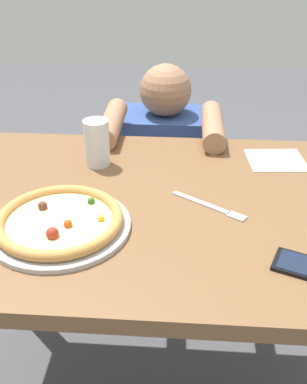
{
  "coord_description": "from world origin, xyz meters",
  "views": [
    {
      "loc": [
        0.05,
        -0.96,
        1.35
      ],
      "look_at": [
        -0.02,
        -0.0,
        0.78
      ],
      "focal_mm": 43.03,
      "sensor_mm": 36.0,
      "label": 1
    }
  ],
  "objects": [
    {
      "name": "dining_table",
      "position": [
        0.0,
        0.0,
        0.63
      ],
      "size": [
        1.23,
        0.79,
        0.75
      ],
      "color": "brown",
      "rests_on": "ground"
    },
    {
      "name": "pizza_near",
      "position": [
        -0.22,
        -0.13,
        0.77
      ],
      "size": [
        0.32,
        0.32,
        0.04
      ],
      "color": "#B7B7BC",
      "rests_on": "dining_table"
    },
    {
      "name": "water_cup_clear",
      "position": [
        -0.19,
        0.19,
        0.82
      ],
      "size": [
        0.07,
        0.07,
        0.13
      ],
      "color": "silver",
      "rests_on": "dining_table"
    },
    {
      "name": "paper_napkin",
      "position": [
        0.32,
        0.25,
        0.75
      ],
      "size": [
        0.17,
        0.16,
        0.0
      ],
      "primitive_type": "cube",
      "rotation": [
        0.0,
        0.0,
        0.09
      ],
      "color": "white",
      "rests_on": "dining_table"
    },
    {
      "name": "fork",
      "position": [
        0.12,
        -0.02,
        0.75
      ],
      "size": [
        0.18,
        0.13,
        0.0
      ],
      "color": "silver",
      "rests_on": "dining_table"
    },
    {
      "name": "diner_seated",
      "position": [
        -0.03,
        0.63,
        0.42
      ],
      "size": [
        0.4,
        0.51,
        0.92
      ],
      "color": "#333847",
      "rests_on": "ground"
    }
  ]
}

